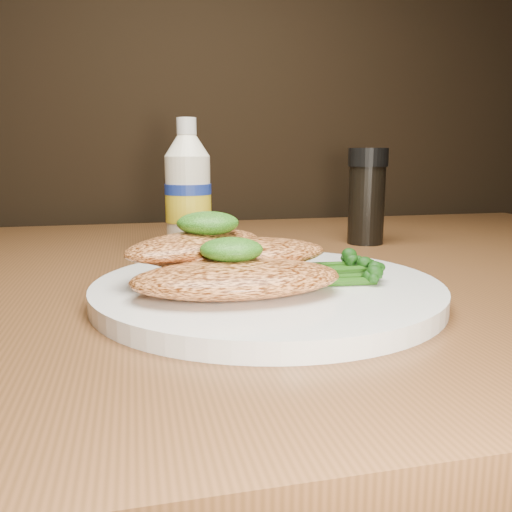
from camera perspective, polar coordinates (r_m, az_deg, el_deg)
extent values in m
cylinder|color=white|center=(0.46, 1.22, -3.67)|extent=(0.30, 0.30, 0.02)
ellipsoid|color=#F2904D|center=(0.41, -2.06, -2.44)|extent=(0.17, 0.09, 0.03)
ellipsoid|color=#F2904D|center=(0.47, -2.31, 0.33)|extent=(0.17, 0.08, 0.03)
ellipsoid|color=#F2904D|center=(0.47, -6.50, 1.18)|extent=(0.17, 0.15, 0.02)
ellipsoid|color=#123608|center=(0.42, -2.69, 0.70)|extent=(0.06, 0.06, 0.02)
ellipsoid|color=#123608|center=(0.47, -5.25, 3.56)|extent=(0.06, 0.06, 0.02)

